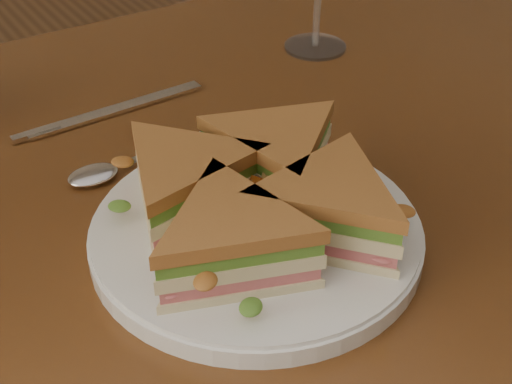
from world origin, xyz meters
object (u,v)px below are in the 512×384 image
Objects in this scene: table at (234,246)px; spoon at (115,168)px; knife at (105,114)px; plate at (256,234)px; sandwich_wedges at (256,197)px.

spoon is at bearing 151.82° from table.
spoon is 0.85× the size of knife.
sandwich_wedges reaches higher than plate.
table is at bearing 69.17° from sandwich_wedges.
plate reaches higher than knife.
spoon is (-0.10, 0.05, 0.10)m from table.
sandwich_wedges is 1.56× the size of spoon.
sandwich_wedges is at bearing -110.83° from table.
plate is 0.94× the size of sandwich_wedges.
sandwich_wedges reaches higher than knife.
table is at bearing 69.17° from plate.
plate is at bearing -75.66° from spoon.
sandwich_wedges is 0.27m from knife.
plate is (-0.04, -0.11, 0.11)m from table.
plate is 0.17m from spoon.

